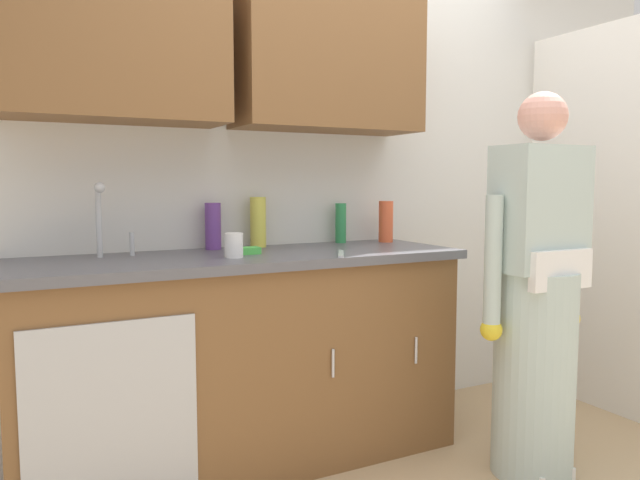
{
  "coord_description": "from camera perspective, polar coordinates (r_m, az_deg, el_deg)",
  "views": [
    {
      "loc": [
        -1.45,
        -1.78,
        1.25
      ],
      "look_at": [
        -0.24,
        0.55,
        1.0
      ],
      "focal_mm": 33.95,
      "sensor_mm": 36.0,
      "label": 1
    }
  ],
  "objects": [
    {
      "name": "bottle_dish_liquid",
      "position": [
        3.12,
        1.97,
        1.61
      ],
      "size": [
        0.06,
        0.06,
        0.2
      ],
      "primitive_type": "cylinder",
      "color": "#2D8C4C",
      "rests_on": "countertop"
    },
    {
      "name": "bottle_soap",
      "position": [
        2.92,
        -5.86,
        1.69
      ],
      "size": [
        0.08,
        0.08,
        0.24
      ],
      "primitive_type": "cylinder",
      "color": "#D8D14C",
      "rests_on": "countertop"
    },
    {
      "name": "bottle_water_short",
      "position": [
        3.18,
        6.22,
        1.74
      ],
      "size": [
        0.08,
        0.08,
        0.21
      ],
      "primitive_type": "cylinder",
      "color": "#E05933",
      "rests_on": "countertop"
    },
    {
      "name": "cup_by_sink",
      "position": [
        2.52,
        -8.12,
        -0.5
      ],
      "size": [
        0.08,
        0.08,
        0.1
      ],
      "primitive_type": "cylinder",
      "color": "white",
      "rests_on": "countertop"
    },
    {
      "name": "knife_on_counter",
      "position": [
        2.62,
        2.0,
        -1.29
      ],
      "size": [
        0.14,
        0.22,
        0.01
      ],
      "primitive_type": "cube",
      "rotation": [
        0.0,
        0.0,
        4.19
      ],
      "color": "silver",
      "rests_on": "countertop"
    },
    {
      "name": "counter_cabinet",
      "position": [
        2.75,
        -7.3,
        -11.5
      ],
      "size": [
        1.9,
        0.62,
        0.9
      ],
      "color": "brown",
      "rests_on": "ground"
    },
    {
      "name": "bottle_cleaner_spray",
      "position": [
        2.85,
        -10.05,
        1.29
      ],
      "size": [
        0.07,
        0.07,
        0.22
      ],
      "primitive_type": "cylinder",
      "color": "#66388C",
      "rests_on": "countertop"
    },
    {
      "name": "sponge",
      "position": [
        2.64,
        -6.93,
        -1.0
      ],
      "size": [
        0.11,
        0.07,
        0.03
      ],
      "primitive_type": "cube",
      "color": "#4CBF4C",
      "rests_on": "countertop"
    },
    {
      "name": "kitchen_wall_with_uppers",
      "position": [
        3.08,
        -2.1,
        9.63
      ],
      "size": [
        4.8,
        0.44,
        2.7
      ],
      "color": "silver",
      "rests_on": "ground"
    },
    {
      "name": "person_at_sink",
      "position": [
        2.73,
        19.7,
        -6.67
      ],
      "size": [
        0.55,
        0.34,
        1.62
      ],
      "color": "white",
      "rests_on": "ground"
    },
    {
      "name": "sink",
      "position": [
        2.53,
        -18.71,
        -2.2
      ],
      "size": [
        0.5,
        0.36,
        0.35
      ],
      "color": "#B7BABF",
      "rests_on": "counter_cabinet"
    },
    {
      "name": "closet_door_panel",
      "position": [
        3.64,
        25.64,
        1.74
      ],
      "size": [
        0.04,
        1.1,
        2.1
      ],
      "primitive_type": "cube",
      "rotation": [
        0.0,
        0.0,
        1.57
      ],
      "color": "silver",
      "rests_on": "ground"
    },
    {
      "name": "countertop",
      "position": [
        2.66,
        -7.37,
        -1.73
      ],
      "size": [
        1.96,
        0.66,
        0.04
      ],
      "primitive_type": "cube",
      "color": "#595960",
      "rests_on": "counter_cabinet"
    }
  ]
}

